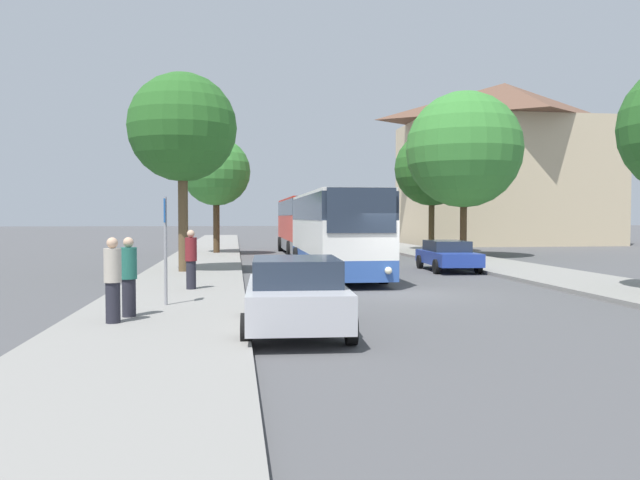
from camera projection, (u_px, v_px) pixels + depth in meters
The scene contains 17 objects.
ground_plane at pixel (406, 293), 19.43m from camera, with size 300.00×300.00×0.00m, color #4C4C4F.
sidewalk_left at pixel (177, 295), 18.49m from camera, with size 4.00×120.00×0.15m, color gray.
sidewalk_right at pixel (614, 287), 20.38m from camera, with size 4.00×120.00×0.15m, color gray.
building_right_background at pixel (504, 164), 55.33m from camera, with size 16.71×11.63×14.24m.
bus_front at pixel (335, 232), 25.36m from camera, with size 2.85×11.30×3.34m.
bus_middle at pixel (304, 225), 40.03m from camera, with size 2.87×11.81×3.56m.
parked_car_left_curb at pixel (296, 294), 12.79m from camera, with size 2.30×4.52×1.55m.
parked_car_right_near at pixel (447, 255), 27.53m from camera, with size 2.17×4.60×1.34m.
parked_car_right_far at pixel (363, 239), 44.64m from camera, with size 2.01×4.17×1.55m.
bus_stop_sign at pixel (165, 238), 15.73m from camera, with size 0.08×0.45×2.74m.
pedestrian_waiting_near at pixel (129, 276), 13.89m from camera, with size 0.36×0.36×1.78m.
pedestrian_waiting_far at pixel (113, 280), 13.06m from camera, with size 0.36×0.36×1.80m.
pedestrian_walking_back at pixel (191, 259), 19.24m from camera, with size 0.36×0.36×1.83m.
tree_left_near at pixel (216, 172), 38.98m from camera, with size 4.28×4.28×7.22m.
tree_left_far at pixel (182, 128), 25.41m from camera, with size 4.42×4.42×8.10m.
tree_right_near at pixel (432, 169), 42.29m from camera, with size 5.05×5.05×8.05m.
tree_right_mid at pixel (464, 150), 36.48m from camera, with size 6.78×6.78×9.57m.
Camera 1 is at (-5.28, -18.82, 2.37)m, focal length 35.00 mm.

